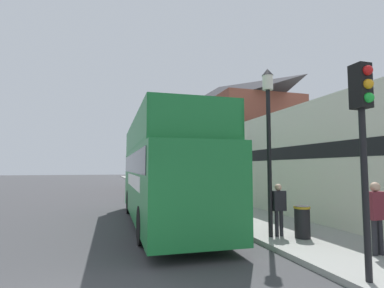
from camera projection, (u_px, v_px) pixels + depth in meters
ground_plane at (93, 195)px, 23.69m from camera, size 144.00×144.00×0.00m
sidewalk at (183, 196)px, 22.71m from camera, size 3.24×108.00×0.14m
pub_white_frontage at (366, 163)px, 12.47m from camera, size 6.01×13.45×4.75m
brick_terrace_rear at (219, 138)px, 28.33m from camera, size 6.00×18.25×9.92m
tour_bus at (164, 176)px, 11.83m from camera, size 2.77×10.29×3.97m
parked_car_ahead_of_bus at (154, 191)px, 18.92m from camera, size 1.95×4.06×1.55m
pedestrian_nearest at (376, 211)px, 7.07m from camera, size 0.45×0.25×1.70m
pedestrian_second at (279, 204)px, 9.00m from camera, size 0.41×0.22×1.56m
traffic_signal at (363, 120)px, 5.57m from camera, size 0.28×0.42×4.00m
lamp_post_nearest at (268, 120)px, 9.14m from camera, size 0.35×0.35×5.10m
lamp_post_second at (186, 150)px, 18.13m from camera, size 0.35×0.35×4.51m
lamp_post_third at (160, 153)px, 27.21m from camera, size 0.35×0.35×4.85m
litter_bin at (302, 221)px, 8.73m from camera, size 0.48×0.48×0.92m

